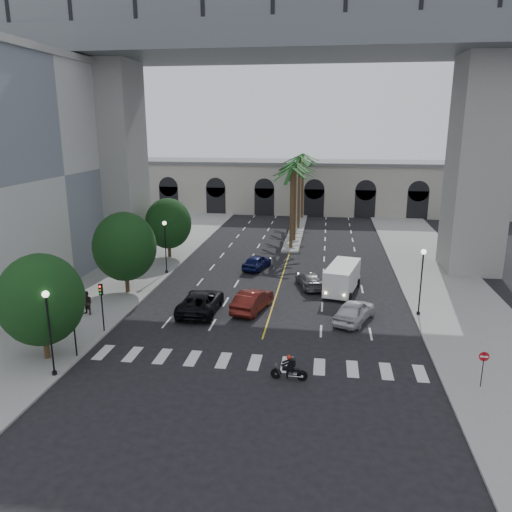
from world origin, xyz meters
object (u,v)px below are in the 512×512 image
(car_a, at_px, (354,311))
(car_d, at_px, (310,280))
(traffic_signal_far, at_px, (102,300))
(car_c, at_px, (201,302))
(lamp_post_right, at_px, (421,276))
(cargo_van, at_px, (342,277))
(lamp_post_left_near, at_px, (49,326))
(pedestrian_a, at_px, (34,319))
(pedestrian_b, at_px, (87,303))
(lamp_post_left_far, at_px, (165,243))
(car_b, at_px, (252,300))
(motorcycle_rider, at_px, (290,369))
(do_not_enter_sign, at_px, (483,362))
(traffic_signal_near, at_px, (73,321))
(car_e, at_px, (257,262))

(car_a, bearing_deg, car_d, -42.43)
(traffic_signal_far, height_order, car_c, traffic_signal_far)
(traffic_signal_far, xyz_separation_m, car_c, (5.80, 5.01, -1.66))
(lamp_post_right, height_order, cargo_van, lamp_post_right)
(lamp_post_left_near, xyz_separation_m, pedestrian_a, (-4.61, 5.63, -2.09))
(pedestrian_b, bearing_deg, car_c, 34.31)
(lamp_post_right, distance_m, pedestrian_a, 28.46)
(lamp_post_left_far, relative_size, car_c, 0.88)
(car_b, bearing_deg, pedestrian_a, 38.50)
(lamp_post_left_far, distance_m, pedestrian_a, 16.18)
(motorcycle_rider, distance_m, do_not_enter_sign, 10.71)
(lamp_post_right, xyz_separation_m, pedestrian_a, (-27.41, -7.37, -2.09))
(traffic_signal_far, xyz_separation_m, do_not_enter_sign, (24.30, -4.37, -0.87))
(car_b, bearing_deg, traffic_signal_far, 44.53)
(car_b, height_order, car_d, car_b)
(cargo_van, bearing_deg, car_c, -137.88)
(motorcycle_rider, relative_size, do_not_enter_sign, 0.96)
(lamp_post_left_far, distance_m, motorcycle_rider, 23.87)
(pedestrian_a, height_order, pedestrian_b, pedestrian_a)
(lamp_post_right, relative_size, do_not_enter_sign, 2.36)
(traffic_signal_near, bearing_deg, car_a, 26.22)
(car_a, bearing_deg, car_e, -32.00)
(car_b, xyz_separation_m, pedestrian_a, (-14.51, -6.75, 0.29))
(traffic_signal_near, bearing_deg, lamp_post_left_near, -92.29)
(do_not_enter_sign, bearing_deg, car_a, 128.38)
(traffic_signal_near, bearing_deg, motorcycle_rider, -3.56)
(lamp_post_right, height_order, car_d, lamp_post_right)
(car_b, bearing_deg, pedestrian_b, 27.61)
(lamp_post_right, distance_m, traffic_signal_far, 23.62)
(pedestrian_b, bearing_deg, lamp_post_left_far, 97.36)
(motorcycle_rider, height_order, cargo_van, cargo_van)
(lamp_post_right, height_order, do_not_enter_sign, lamp_post_right)
(traffic_signal_far, bearing_deg, car_c, 40.82)
(cargo_van, distance_m, pedestrian_b, 21.33)
(lamp_post_left_far, relative_size, traffic_signal_far, 1.47)
(lamp_post_left_far, height_order, pedestrian_a, lamp_post_left_far)
(car_a, relative_size, car_d, 1.05)
(car_c, xyz_separation_m, cargo_van, (11.14, 6.30, 0.56))
(lamp_post_left_far, relative_size, car_e, 1.21)
(lamp_post_left_near, relative_size, car_e, 1.21)
(lamp_post_left_near, distance_m, cargo_van, 24.71)
(lamp_post_left_near, height_order, traffic_signal_near, lamp_post_left_near)
(car_d, relative_size, car_e, 1.06)
(car_d, relative_size, cargo_van, 0.75)
(lamp_post_left_far, height_order, cargo_van, lamp_post_left_far)
(cargo_van, xyz_separation_m, do_not_enter_sign, (7.36, -15.68, 0.24))
(lamp_post_left_near, xyz_separation_m, lamp_post_left_far, (0.00, 21.00, 0.00))
(lamp_post_left_far, relative_size, car_b, 1.05)
(traffic_signal_far, bearing_deg, pedestrian_a, -169.55)
(car_e, bearing_deg, lamp_post_left_near, 85.09)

